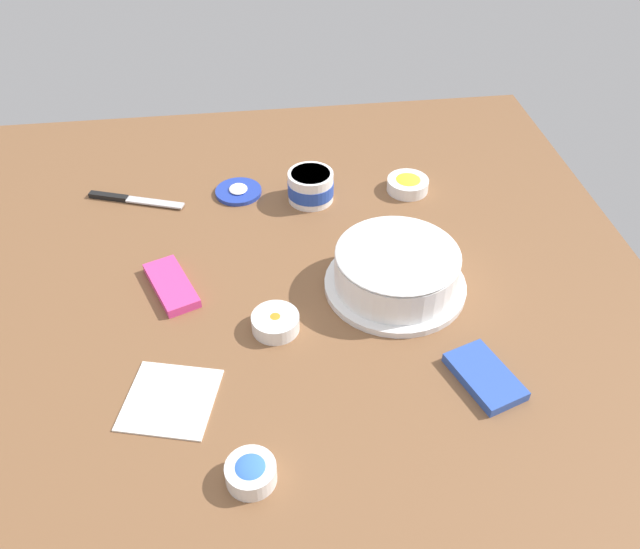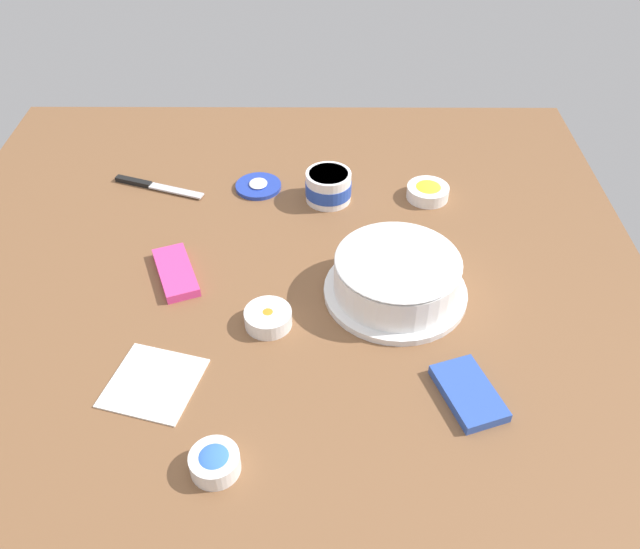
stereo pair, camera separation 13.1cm
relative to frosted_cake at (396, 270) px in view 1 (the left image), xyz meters
The scene contains 11 objects.
ground_plane 0.24m from the frosted_cake, 97.19° to the right, with size 1.54×1.54×0.00m, color brown.
frosted_cake is the anchor object (origin of this frame).
frosting_tub 0.36m from the frosted_cake, 158.26° to the right, with size 0.11×0.11×0.07m.
frosting_tub_lid 0.49m from the frosted_cake, 141.35° to the right, with size 0.11×0.11×0.02m.
spreading_knife 0.68m from the frosted_cake, 123.89° to the right, with size 0.10×0.23×0.01m.
sprinkle_bowl_orange 0.26m from the frosted_cake, 71.15° to the right, with size 0.09×0.09×0.03m.
sprinkle_bowl_yellow 0.36m from the frosted_cake, 162.85° to the left, with size 0.10×0.10×0.03m.
sprinkle_bowl_blue 0.51m from the frosted_cake, 37.84° to the right, with size 0.08×0.08×0.04m.
candy_box_lower 0.45m from the frosted_cake, 96.79° to the right, with size 0.16×0.07×0.02m, color #E53D8E.
candy_box_upper 0.28m from the frosted_cake, 22.12° to the left, with size 0.14×0.08×0.02m, color #2D51B2.
paper_napkin 0.50m from the frosted_cake, 62.34° to the right, with size 0.15×0.15×0.01m, color white.
Camera 1 is at (0.99, -0.05, 0.90)m, focal length 36.86 mm.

